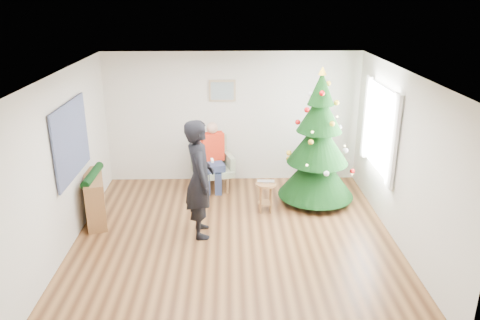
{
  "coord_description": "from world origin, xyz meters",
  "views": [
    {
      "loc": [
        -0.07,
        -6.5,
        3.69
      ],
      "look_at": [
        0.1,
        0.6,
        1.1
      ],
      "focal_mm": 35.0,
      "sensor_mm": 36.0,
      "label": 1
    }
  ],
  "objects_px": {
    "standing_man": "(200,179)",
    "console": "(95,198)",
    "christmas_tree": "(318,144)",
    "stool": "(266,197)",
    "armchair": "(212,170)"
  },
  "relations": [
    {
      "from": "armchair",
      "to": "standing_man",
      "type": "distance_m",
      "value": 1.96
    },
    {
      "from": "christmas_tree",
      "to": "stool",
      "type": "height_order",
      "value": "christmas_tree"
    },
    {
      "from": "stool",
      "to": "armchair",
      "type": "distance_m",
      "value": 1.47
    },
    {
      "from": "standing_man",
      "to": "console",
      "type": "bearing_deg",
      "value": 65.54
    },
    {
      "from": "christmas_tree",
      "to": "standing_man",
      "type": "bearing_deg",
      "value": -150.0
    },
    {
      "from": "armchair",
      "to": "console",
      "type": "distance_m",
      "value": 2.35
    },
    {
      "from": "standing_man",
      "to": "console",
      "type": "distance_m",
      "value": 1.95
    },
    {
      "from": "armchair",
      "to": "stool",
      "type": "bearing_deg",
      "value": -64.33
    },
    {
      "from": "stool",
      "to": "standing_man",
      "type": "relative_size",
      "value": 0.29
    },
    {
      "from": "christmas_tree",
      "to": "stool",
      "type": "distance_m",
      "value": 1.33
    },
    {
      "from": "stool",
      "to": "christmas_tree",
      "type": "bearing_deg",
      "value": 22.99
    },
    {
      "from": "christmas_tree",
      "to": "console",
      "type": "xyz_separation_m",
      "value": [
        -3.84,
        -0.67,
        -0.72
      ]
    },
    {
      "from": "christmas_tree",
      "to": "console",
      "type": "distance_m",
      "value": 3.96
    },
    {
      "from": "armchair",
      "to": "standing_man",
      "type": "relative_size",
      "value": 0.53
    },
    {
      "from": "christmas_tree",
      "to": "stool",
      "type": "bearing_deg",
      "value": -157.01
    }
  ]
}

